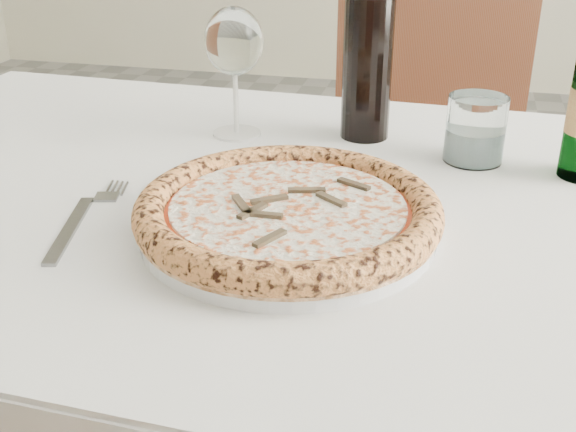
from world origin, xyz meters
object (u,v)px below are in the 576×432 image
at_px(chair_far, 417,155).
at_px(wine_bottle, 368,54).
at_px(pizza, 288,210).
at_px(dining_table, 307,266).
at_px(plate, 288,226).
at_px(wine_glass, 234,44).
at_px(tumbler, 475,134).

xyz_separation_m(chair_far, wine_bottle, (-0.05, -0.53, 0.34)).
distance_m(pizza, wine_bottle, 0.33).
xyz_separation_m(dining_table, plate, (0.00, -0.10, 0.10)).
distance_m(wine_glass, tumbler, 0.34).
xyz_separation_m(pizza, wine_bottle, (0.03, 0.32, 0.09)).
bearing_deg(dining_table, wine_bottle, 81.28).
xyz_separation_m(dining_table, chair_far, (0.08, 0.75, -0.13)).
bearing_deg(pizza, wine_bottle, 83.98).
relative_size(pizza, tumbler, 3.73).
distance_m(chair_far, wine_bottle, 0.63).
bearing_deg(chair_far, dining_table, -96.37).
bearing_deg(pizza, dining_table, 90.00).
bearing_deg(chair_far, tumbler, -80.40).
height_order(dining_table, wine_glass, wine_glass).
relative_size(pizza, wine_glass, 1.77).
relative_size(dining_table, tumbler, 16.28).
relative_size(chair_far, pizza, 2.93).
xyz_separation_m(chair_far, plate, (-0.08, -0.85, 0.23)).
bearing_deg(wine_glass, wine_bottle, 11.58).
xyz_separation_m(plate, wine_bottle, (0.03, 0.32, 0.11)).
bearing_deg(chair_far, pizza, -95.62).
height_order(dining_table, pizza, pizza).
distance_m(dining_table, wine_glass, 0.32).
xyz_separation_m(plate, wine_glass, (-0.14, 0.28, 0.12)).
bearing_deg(tumbler, dining_table, -139.17).
bearing_deg(tumbler, plate, -125.40).
distance_m(chair_far, plate, 0.89).
bearing_deg(dining_table, plate, -90.00).
distance_m(plate, pizza, 0.02).
relative_size(dining_table, pizza, 4.37).
xyz_separation_m(plate, pizza, (-0.00, -0.00, 0.02)).
relative_size(dining_table, plate, 4.54).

